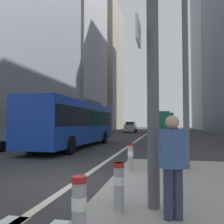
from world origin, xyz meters
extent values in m
plane|color=#303033|center=(0.00, 20.00, 0.00)|extent=(160.00, 160.00, 0.00)
cube|color=beige|center=(0.00, 30.00, 0.01)|extent=(0.20, 80.00, 0.01)
cube|color=#9E9EA3|center=(-16.00, 39.48, 17.24)|extent=(11.82, 17.14, 34.49)
cube|color=gray|center=(-16.00, 61.04, 17.92)|extent=(12.77, 17.92, 35.84)
cube|color=gray|center=(17.00, 64.90, 24.12)|extent=(10.11, 21.93, 48.25)
cube|color=#14389E|center=(-3.59, 9.64, 1.73)|extent=(2.71, 11.45, 2.75)
cube|color=black|center=(-3.59, 9.64, 2.07)|extent=(2.74, 11.23, 1.10)
cube|color=#4C4C51|center=(-3.56, 11.35, 3.25)|extent=(1.82, 4.14, 0.30)
cylinder|color=black|center=(-2.46, 5.97, 0.50)|extent=(0.32, 1.01, 1.00)
cylinder|color=black|center=(-4.86, 6.01, 0.50)|extent=(0.32, 1.01, 1.00)
cylinder|color=black|center=(-2.32, 13.27, 0.50)|extent=(0.32, 1.01, 1.00)
cylinder|color=black|center=(-4.72, 13.31, 0.50)|extent=(0.32, 1.01, 1.00)
cylinder|color=black|center=(-6.82, 6.24, 0.32)|extent=(0.23, 0.64, 0.64)
cube|color=#198456|center=(2.51, 32.09, 1.73)|extent=(2.81, 11.42, 2.75)
cube|color=black|center=(2.51, 32.09, 2.07)|extent=(2.84, 11.19, 1.10)
cube|color=#4C4C51|center=(2.56, 30.39, 3.25)|extent=(1.86, 4.13, 0.30)
cylinder|color=black|center=(1.22, 35.69, 0.50)|extent=(0.33, 1.01, 1.00)
cylinder|color=black|center=(3.61, 35.75, 0.50)|extent=(0.33, 1.01, 1.00)
cylinder|color=black|center=(1.41, 28.43, 0.50)|extent=(0.33, 1.01, 1.00)
cylinder|color=black|center=(3.81, 28.49, 0.50)|extent=(0.33, 1.01, 1.00)
cube|color=#B2A899|center=(-3.15, 36.54, 0.87)|extent=(1.78, 4.38, 1.10)
cube|color=black|center=(-3.15, 36.69, 1.68)|extent=(1.50, 2.37, 0.52)
cylinder|color=black|center=(-2.24, 35.05, 0.32)|extent=(0.22, 0.64, 0.64)
cylinder|color=black|center=(-4.06, 35.05, 0.32)|extent=(0.22, 0.64, 0.64)
cylinder|color=black|center=(-2.24, 38.03, 0.32)|extent=(0.22, 0.64, 0.64)
cylinder|color=black|center=(-4.06, 38.03, 0.32)|extent=(0.22, 0.64, 0.64)
cube|color=maroon|center=(4.45, 44.75, 0.87)|extent=(1.84, 4.26, 1.10)
cube|color=black|center=(4.45, 44.60, 1.68)|extent=(1.53, 2.31, 0.52)
cylinder|color=black|center=(3.52, 46.18, 0.32)|extent=(0.23, 0.64, 0.64)
cylinder|color=black|center=(5.34, 46.20, 0.32)|extent=(0.23, 0.64, 0.64)
cylinder|color=black|center=(3.56, 43.29, 0.32)|extent=(0.23, 0.64, 0.64)
cylinder|color=black|center=(5.38, 43.32, 0.32)|extent=(0.23, 0.64, 0.64)
cube|color=black|center=(2.26, 42.66, 0.87)|extent=(1.80, 4.49, 1.10)
cube|color=black|center=(2.26, 42.51, 1.68)|extent=(1.51, 2.43, 0.52)
cylinder|color=black|center=(1.36, 44.19, 0.32)|extent=(0.22, 0.64, 0.64)
cylinder|color=black|center=(3.18, 44.18, 0.32)|extent=(0.22, 0.64, 0.64)
cylinder|color=black|center=(1.34, 41.14, 0.32)|extent=(0.22, 0.64, 0.64)
cylinder|color=black|center=(3.16, 41.13, 0.32)|extent=(0.22, 0.64, 0.64)
cylinder|color=#515156|center=(2.26, -1.87, 3.15)|extent=(0.22, 0.22, 6.00)
cube|color=white|center=(2.01, -2.05, 3.35)|extent=(0.04, 0.60, 0.44)
cylinder|color=#56565B|center=(3.23, 2.15, 4.15)|extent=(0.20, 0.20, 8.00)
cylinder|color=#99999E|center=(1.41, -3.49, 0.59)|extent=(0.18, 0.18, 0.87)
cylinder|color=white|center=(1.41, -3.49, 0.69)|extent=(0.19, 0.19, 0.16)
cylinder|color=#B21E19|center=(1.41, -3.49, 0.98)|extent=(0.20, 0.20, 0.08)
cylinder|color=#99999E|center=(1.66, -2.12, 0.56)|extent=(0.18, 0.18, 0.83)
cylinder|color=white|center=(1.66, -2.12, 0.66)|extent=(0.19, 0.19, 0.15)
cylinder|color=#B21E19|center=(1.66, -2.12, 0.94)|extent=(0.20, 0.20, 0.08)
cylinder|color=#99999E|center=(1.40, 1.47, 0.59)|extent=(0.18, 0.18, 0.88)
cylinder|color=white|center=(1.40, 1.47, 0.69)|extent=(0.19, 0.19, 0.16)
cylinder|color=#B21E19|center=(1.40, 1.47, 0.99)|extent=(0.20, 0.20, 0.08)
cylinder|color=black|center=(2.80, -1.17, 0.62)|extent=(0.06, 0.06, 0.95)
cylinder|color=black|center=(2.80, 0.14, 0.62)|extent=(0.06, 0.06, 0.95)
cylinder|color=black|center=(2.80, 1.45, 0.62)|extent=(0.06, 0.06, 0.95)
cylinder|color=black|center=(2.80, 2.76, 0.62)|extent=(0.06, 0.06, 0.95)
cylinder|color=black|center=(2.80, 0.79, 1.10)|extent=(0.06, 3.93, 0.06)
cylinder|color=#2D334C|center=(2.51, -2.38, 0.56)|extent=(0.15, 0.15, 0.81)
cylinder|color=#2D334C|center=(2.66, -2.34, 0.56)|extent=(0.15, 0.15, 0.81)
cube|color=#38568E|center=(2.58, -2.36, 1.27)|extent=(0.43, 0.33, 0.63)
sphere|color=tan|center=(2.58, -2.36, 1.70)|extent=(0.22, 0.22, 0.22)
camera|label=1|loc=(2.42, -6.37, 1.68)|focal=38.59mm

